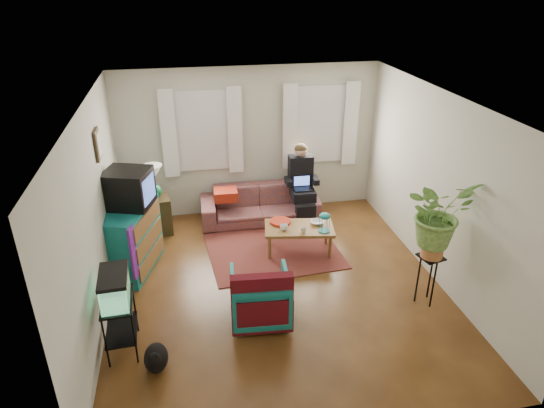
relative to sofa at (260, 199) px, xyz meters
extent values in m
cube|color=#4F2B14|center=(-0.10, -2.05, -0.40)|extent=(4.50, 5.00, 0.01)
cube|color=white|center=(-0.10, -2.05, 2.20)|extent=(4.50, 5.00, 0.01)
cube|color=silver|center=(-0.10, 0.45, 0.90)|extent=(4.50, 0.01, 2.60)
cube|color=silver|center=(-0.10, -4.55, 0.90)|extent=(4.50, 0.01, 2.60)
cube|color=silver|center=(-2.35, -2.05, 0.90)|extent=(0.01, 5.00, 2.60)
cube|color=silver|center=(2.15, -2.05, 0.90)|extent=(0.01, 5.00, 2.60)
cube|color=white|center=(-0.90, 0.43, 1.15)|extent=(1.08, 0.04, 1.38)
cube|color=white|center=(1.15, 0.43, 1.15)|extent=(1.08, 0.04, 1.38)
cube|color=white|center=(-0.90, 0.35, 1.15)|extent=(1.36, 0.06, 1.50)
cube|color=white|center=(1.15, 0.35, 1.15)|extent=(1.36, 0.06, 1.50)
cube|color=#3D2616|center=(-2.32, -1.20, 1.55)|extent=(0.04, 0.32, 0.40)
cube|color=brown|center=(0.03, -1.08, -0.39)|extent=(2.11, 1.74, 0.01)
imported|color=brown|center=(0.00, 0.00, 0.00)|extent=(2.06, 0.86, 0.80)
cube|color=#3A2116|center=(-1.75, -0.11, -0.08)|extent=(0.49, 0.49, 0.63)
cube|color=#116B6A|center=(-2.09, -1.18, 0.10)|extent=(0.86, 1.22, 0.99)
cube|color=black|center=(-2.04, -1.08, 0.85)|extent=(0.74, 0.71, 0.53)
cube|color=black|center=(-2.10, -2.90, -0.06)|extent=(0.37, 0.63, 0.68)
cube|color=#7FD899|center=(-2.10, -2.90, 0.46)|extent=(0.33, 0.57, 0.36)
ellipsoid|color=black|center=(-1.72, -3.29, -0.23)|extent=(0.28, 0.42, 0.35)
imported|color=#12696D|center=(-0.45, -2.67, -0.03)|extent=(0.76, 0.72, 0.73)
cube|color=#9E0A0A|center=(-0.47, -2.95, 0.12)|extent=(0.75, 0.23, 0.60)
cube|color=brown|center=(0.42, -1.17, -0.18)|extent=(1.13, 0.74, 0.44)
imported|color=white|center=(0.17, -1.23, 0.08)|extent=(0.14, 0.14, 0.09)
imported|color=beige|center=(0.44, -1.35, 0.08)|extent=(0.11, 0.11, 0.09)
imported|color=white|center=(0.72, -1.13, 0.06)|extent=(0.24, 0.24, 0.05)
cylinder|color=#B21414|center=(0.16, -0.99, 0.05)|extent=(0.37, 0.37, 0.04)
cube|color=black|center=(1.76, -2.74, -0.05)|extent=(0.36, 0.36, 0.71)
imported|color=#599947|center=(1.76, -2.74, 0.80)|extent=(0.94, 0.86, 0.90)
camera|label=1|loc=(-1.23, -7.52, 3.60)|focal=32.00mm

